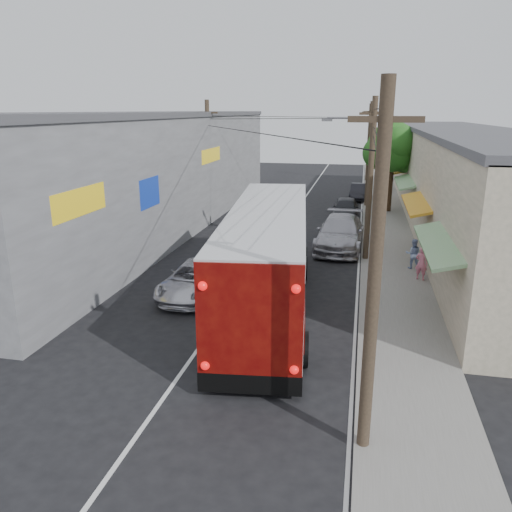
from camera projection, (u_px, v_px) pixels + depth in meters
The scene contains 13 objects.
ground at pixel (178, 378), 14.24m from camera, with size 120.00×120.00×0.00m, color black.
sidewalk at pixel (386, 230), 31.68m from camera, with size 3.00×80.00×0.12m, color slate.
building_right at pixel (461, 179), 31.79m from camera, with size 7.09×40.00×6.25m.
building_left at pixel (150, 170), 31.80m from camera, with size 7.20×36.00×7.25m.
utility_poles at pixel (336, 163), 31.52m from camera, with size 11.80×45.28×8.00m.
street_tree at pixel (393, 149), 35.95m from camera, with size 4.40×4.00×6.60m.
coach_bus at pixel (268, 256), 19.02m from camera, with size 4.31×13.57×3.85m.
jeepney at pixel (196, 279), 20.51m from camera, with size 2.20×4.77×1.33m, color silver.
parked_suv at pixel (340, 233), 27.39m from camera, with size 2.45×6.02×1.75m, color #ABAAB2.
parked_car_mid at pixel (346, 208), 34.99m from camera, with size 1.74×4.32×1.47m, color #28292E.
parked_car_far at pixel (359, 192), 42.47m from camera, with size 1.41×4.03×1.33m, color black.
pedestrian_near at pixel (422, 263), 21.97m from camera, with size 0.55×0.36×1.50m, color pink.
pedestrian_far at pixel (413, 254), 23.57m from camera, with size 0.69×0.54×1.43m, color #9BB2E2.
Camera 1 is at (4.85, -11.93, 7.37)m, focal length 35.00 mm.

